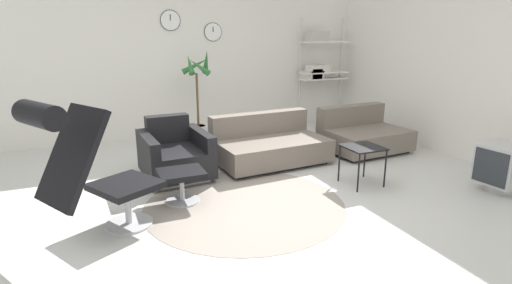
% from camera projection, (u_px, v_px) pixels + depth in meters
% --- Properties ---
extents(ground_plane, '(12.00, 12.00, 0.00)m').
position_uv_depth(ground_plane, '(256.00, 192.00, 4.53)').
color(ground_plane, silver).
extents(wall_back, '(12.00, 0.09, 2.80)m').
position_uv_depth(wall_back, '(188.00, 54.00, 6.82)').
color(wall_back, silver).
rests_on(wall_back, ground_plane).
extents(wall_right, '(0.06, 12.00, 2.80)m').
position_uv_depth(wall_right, '(476.00, 60.00, 5.37)').
color(wall_right, silver).
rests_on(wall_right, ground_plane).
extents(round_rug, '(2.11, 2.11, 0.01)m').
position_uv_depth(round_rug, '(245.00, 204.00, 4.21)').
color(round_rug, gray).
rests_on(round_rug, ground_plane).
extents(lounge_chair, '(1.14, 0.95, 1.26)m').
position_uv_depth(lounge_chair, '(85.00, 161.00, 3.31)').
color(lounge_chair, '#BCBCC1').
rests_on(lounge_chair, ground_plane).
extents(ottoman, '(0.47, 0.40, 0.35)m').
position_uv_depth(ottoman, '(182.00, 179.00, 4.21)').
color(ottoman, '#BCBCC1').
rests_on(ottoman, ground_plane).
extents(armchair_red, '(0.83, 0.92, 0.73)m').
position_uv_depth(armchair_red, '(175.00, 156.00, 4.97)').
color(armchair_red, silver).
rests_on(armchair_red, ground_plane).
extents(couch_low, '(1.56, 1.01, 0.66)m').
position_uv_depth(couch_low, '(269.00, 146.00, 5.53)').
color(couch_low, black).
rests_on(couch_low, ground_plane).
extents(couch_second, '(1.26, 0.99, 0.66)m').
position_uv_depth(couch_second, '(363.00, 136.00, 6.10)').
color(couch_second, black).
rests_on(couch_second, ground_plane).
extents(side_table, '(0.42, 0.42, 0.47)m').
position_uv_depth(side_table, '(363.00, 151.00, 4.67)').
color(side_table, black).
rests_on(side_table, ground_plane).
extents(crt_television, '(0.52, 0.48, 0.54)m').
position_uv_depth(crt_television, '(503.00, 166.00, 4.51)').
color(crt_television, '#B7B7B7').
rests_on(crt_television, ground_plane).
extents(potted_plant, '(0.47, 0.53, 1.52)m').
position_uv_depth(potted_plant, '(199.00, 102.00, 6.44)').
color(potted_plant, silver).
rests_on(potted_plant, ground_plane).
extents(shelf_unit, '(0.95, 0.28, 2.02)m').
position_uv_depth(shelf_unit, '(318.00, 62.00, 7.51)').
color(shelf_unit, '#BCBCC1').
rests_on(shelf_unit, ground_plane).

